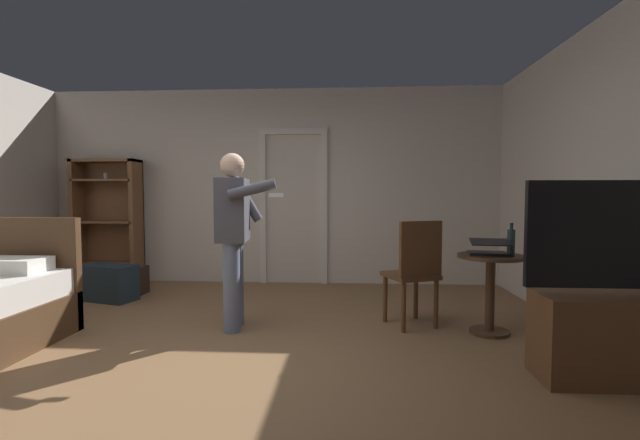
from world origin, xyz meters
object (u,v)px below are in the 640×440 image
laptop (488,249)px  suitcase_dark (109,283)px  bookshelf (109,216)px  side_table (490,281)px  person_blue_shirt (234,228)px  bottle_on_table (511,242)px  tv_flatscreen (616,321)px  wooden_chair (415,269)px  suitcase_small (123,281)px

laptop → suitcase_dark: laptop is taller
bookshelf → side_table: 4.98m
person_blue_shirt → suitcase_dark: person_blue_shirt is taller
bottle_on_table → suitcase_dark: (-4.15, 1.04, -0.61)m
tv_flatscreen → suitcase_dark: bearing=156.9°
side_table → wooden_chair: size_ratio=0.71×
tv_flatscreen → wooden_chair: tv_flatscreen is taller
bookshelf → suitcase_dark: bearing=-61.3°
person_blue_shirt → tv_flatscreen: bearing=-19.5°
suitcase_dark → side_table: bearing=3.2°
wooden_chair → person_blue_shirt: (-1.65, -0.12, 0.37)m
tv_flatscreen → side_table: size_ratio=1.88×
suitcase_dark → laptop: bearing=2.5°
bottle_on_table → wooden_chair: wooden_chair is taller
tv_flatscreen → bottle_on_table: 1.04m
bottle_on_table → person_blue_shirt: 2.43m
bottle_on_table → suitcase_small: size_ratio=0.56×
bookshelf → laptop: bookshelf is taller
bookshelf → suitcase_dark: size_ratio=2.79×
laptop → wooden_chair: (-0.60, 0.18, -0.21)m
tv_flatscreen → side_table: tv_flatscreen is taller
bookshelf → person_blue_shirt: bookshelf is taller
side_table → person_blue_shirt: bearing=179.5°
laptop → bottle_on_table: bearing=-11.9°
tv_flatscreen → wooden_chair: bearing=135.7°
tv_flatscreen → laptop: tv_flatscreen is taller
bookshelf → person_blue_shirt: size_ratio=1.07×
wooden_chair → side_table: bearing=-12.3°
tv_flatscreen → suitcase_small: bearing=153.6°
tv_flatscreen → side_table: 1.09m
wooden_chair → bookshelf: bearing=155.1°
laptop → person_blue_shirt: bearing=178.4°
bottle_on_table → suitcase_dark: size_ratio=0.47×
bookshelf → bottle_on_table: bearing=-23.4°
laptop → suitcase_dark: 4.14m
bottle_on_table → suitcase_dark: 4.32m
laptop → bottle_on_table: size_ratio=1.30×
laptop → wooden_chair: bearing=163.2°
suitcase_dark → wooden_chair: bearing=3.0°
laptop → tv_flatscreen: bearing=-60.0°
bookshelf → laptop: (4.52, -2.00, -0.18)m
tv_flatscreen → suitcase_dark: 4.91m
bottle_on_table → person_blue_shirt: size_ratio=0.18×
laptop → wooden_chair: wooden_chair is taller
tv_flatscreen → bottle_on_table: tv_flatscreen is taller
bookshelf → person_blue_shirt: bearing=-40.4°
side_table → person_blue_shirt: (-2.28, 0.02, 0.45)m
wooden_chair → person_blue_shirt: bearing=-175.9°
laptop → bottle_on_table: bottle_on_table is taller
suitcase_dark → bottle_on_table: bearing=2.6°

